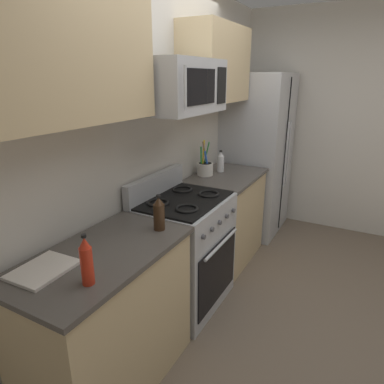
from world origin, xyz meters
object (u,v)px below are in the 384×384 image
bottle_hot_sauce (87,261)px  utensil_crock (205,168)px  bottle_soy (159,214)px  refrigerator (257,155)px  microwave (180,86)px  range_oven (184,251)px  cutting_board (43,270)px  bottle_vinegar (221,162)px

bottle_hot_sauce → utensil_crock: bearing=10.0°
bottle_soy → bottle_hot_sauce: 0.66m
refrigerator → microwave: microwave is taller
range_oven → cutting_board: 1.29m
utensil_crock → bottle_soy: bearing=-166.6°
microwave → refrigerator: bearing=-1.4°
utensil_crock → refrigerator: bearing=-11.2°
bottle_soy → utensil_crock: bearing=13.4°
bottle_vinegar → bottle_hot_sauce: bearing=-173.0°
range_oven → bottle_hot_sauce: 1.31m
refrigerator → microwave: bearing=178.6°
utensil_crock → bottle_vinegar: (0.19, -0.08, 0.03)m
microwave → cutting_board: size_ratio=2.49×
cutting_board → bottle_vinegar: size_ratio=1.37×
bottle_vinegar → cutting_board: bearing=179.5°
utensil_crock → bottle_vinegar: size_ratio=1.56×
range_oven → bottle_soy: bottle_soy is taller
bottle_vinegar → bottle_soy: bottle_soy is taller
microwave → utensil_crock: (0.74, 0.16, -0.78)m
microwave → range_oven: bearing=-89.9°
utensil_crock → microwave: bearing=-168.0°
bottle_vinegar → bottle_hot_sauce: 2.13m
microwave → bottle_hot_sauce: size_ratio=2.93×
bottle_vinegar → microwave: bearing=-175.2°
bottle_vinegar → bottle_soy: (-1.46, -0.22, 0.01)m
microwave → utensil_crock: bearing=12.0°
range_oven → bottle_soy: size_ratio=4.73×
cutting_board → bottle_soy: 0.73m
cutting_board → bottle_vinegar: 2.14m
bottle_vinegar → bottle_soy: 1.47m
range_oven → refrigerator: 1.80m
cutting_board → refrigerator: bearing=-2.7°
refrigerator → cutting_board: bearing=177.3°
bottle_soy → bottle_hot_sauce: bearing=-176.6°
bottle_soy → microwave: bearing=15.3°
cutting_board → range_oven: bearing=-5.7°
cutting_board → bottle_hot_sauce: bearing=-84.4°
utensil_crock → bottle_soy: 1.30m
range_oven → cutting_board: bearing=174.3°
bottle_soy → bottle_hot_sauce: size_ratio=0.92×
microwave → utensil_crock: size_ratio=2.18×
cutting_board → bottle_vinegar: bearing=-0.5°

